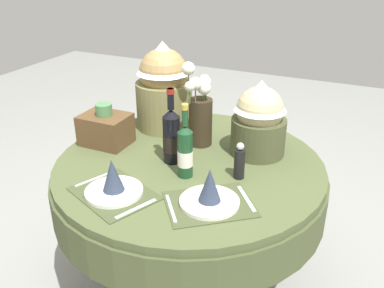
{
  "coord_description": "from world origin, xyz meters",
  "views": [
    {
      "loc": [
        0.75,
        -1.6,
        1.67
      ],
      "look_at": [
        0.0,
        0.03,
        0.8
      ],
      "focal_mm": 39.47,
      "sensor_mm": 36.0,
      "label": 1
    }
  ],
  "objects_px": {
    "dining_table": "(189,187)",
    "wine_bottle_centre": "(171,136)",
    "gift_tub_back_right": "(259,116)",
    "woven_basket_side_left": "(106,128)",
    "wine_bottle_left": "(185,151)",
    "flower_vase": "(200,111)",
    "pepper_mill": "(239,162)",
    "place_setting_right": "(210,194)",
    "gift_tub_back_left": "(164,83)",
    "place_setting_left": "(113,184)"
  },
  "relations": [
    {
      "from": "dining_table",
      "to": "wine_bottle_centre",
      "type": "xyz_separation_m",
      "value": [
        -0.08,
        -0.03,
        0.28
      ]
    },
    {
      "from": "gift_tub_back_right",
      "to": "woven_basket_side_left",
      "type": "xyz_separation_m",
      "value": [
        -0.74,
        -0.22,
        -0.11
      ]
    },
    {
      "from": "wine_bottle_left",
      "to": "flower_vase",
      "type": "bearing_deg",
      "value": 103.13
    },
    {
      "from": "flower_vase",
      "to": "gift_tub_back_right",
      "type": "xyz_separation_m",
      "value": [
        0.3,
        0.03,
        0.02
      ]
    },
    {
      "from": "flower_vase",
      "to": "woven_basket_side_left",
      "type": "relative_size",
      "value": 1.73
    },
    {
      "from": "dining_table",
      "to": "wine_bottle_centre",
      "type": "height_order",
      "value": "wine_bottle_centre"
    },
    {
      "from": "wine_bottle_centre",
      "to": "gift_tub_back_right",
      "type": "distance_m",
      "value": 0.43
    },
    {
      "from": "gift_tub_back_right",
      "to": "woven_basket_side_left",
      "type": "bearing_deg",
      "value": -163.41
    },
    {
      "from": "flower_vase",
      "to": "wine_bottle_centre",
      "type": "relative_size",
      "value": 1.15
    },
    {
      "from": "pepper_mill",
      "to": "place_setting_right",
      "type": "bearing_deg",
      "value": -98.3
    },
    {
      "from": "dining_table",
      "to": "flower_vase",
      "type": "distance_m",
      "value": 0.38
    },
    {
      "from": "flower_vase",
      "to": "pepper_mill",
      "type": "height_order",
      "value": "flower_vase"
    },
    {
      "from": "gift_tub_back_left",
      "to": "woven_basket_side_left",
      "type": "bearing_deg",
      "value": -117.91
    },
    {
      "from": "place_setting_right",
      "to": "gift_tub_back_right",
      "type": "height_order",
      "value": "gift_tub_back_right"
    },
    {
      "from": "place_setting_right",
      "to": "flower_vase",
      "type": "relative_size",
      "value": 1.03
    },
    {
      "from": "place_setting_right",
      "to": "flower_vase",
      "type": "bearing_deg",
      "value": 117.93
    },
    {
      "from": "pepper_mill",
      "to": "gift_tub_back_right",
      "type": "bearing_deg",
      "value": 89.68
    },
    {
      "from": "dining_table",
      "to": "flower_vase",
      "type": "relative_size",
      "value": 3.13
    },
    {
      "from": "pepper_mill",
      "to": "gift_tub_back_right",
      "type": "distance_m",
      "value": 0.29
    },
    {
      "from": "wine_bottle_centre",
      "to": "gift_tub_back_left",
      "type": "height_order",
      "value": "gift_tub_back_left"
    },
    {
      "from": "dining_table",
      "to": "woven_basket_side_left",
      "type": "xyz_separation_m",
      "value": [
        -0.47,
        0.01,
        0.23
      ]
    },
    {
      "from": "wine_bottle_centre",
      "to": "place_setting_right",
      "type": "bearing_deg",
      "value": -41.05
    },
    {
      "from": "dining_table",
      "to": "place_setting_left",
      "type": "distance_m",
      "value": 0.46
    },
    {
      "from": "dining_table",
      "to": "gift_tub_back_left",
      "type": "xyz_separation_m",
      "value": [
        -0.3,
        0.33,
        0.4
      ]
    },
    {
      "from": "place_setting_left",
      "to": "pepper_mill",
      "type": "bearing_deg",
      "value": 38.98
    },
    {
      "from": "woven_basket_side_left",
      "to": "pepper_mill",
      "type": "bearing_deg",
      "value": -3.83
    },
    {
      "from": "dining_table",
      "to": "place_setting_right",
      "type": "xyz_separation_m",
      "value": [
        0.22,
        -0.29,
        0.19
      ]
    },
    {
      "from": "dining_table",
      "to": "wine_bottle_left",
      "type": "distance_m",
      "value": 0.3
    },
    {
      "from": "place_setting_right",
      "to": "wine_bottle_left",
      "type": "relative_size",
      "value": 1.26
    },
    {
      "from": "flower_vase",
      "to": "woven_basket_side_left",
      "type": "distance_m",
      "value": 0.49
    },
    {
      "from": "flower_vase",
      "to": "wine_bottle_left",
      "type": "xyz_separation_m",
      "value": [
        0.08,
        -0.33,
        -0.06
      ]
    },
    {
      "from": "dining_table",
      "to": "place_setting_left",
      "type": "bearing_deg",
      "value": -112.95
    },
    {
      "from": "flower_vase",
      "to": "wine_bottle_left",
      "type": "bearing_deg",
      "value": -76.87
    },
    {
      "from": "place_setting_right",
      "to": "gift_tub_back_left",
      "type": "distance_m",
      "value": 0.84
    },
    {
      "from": "wine_bottle_left",
      "to": "woven_basket_side_left",
      "type": "height_order",
      "value": "wine_bottle_left"
    },
    {
      "from": "dining_table",
      "to": "place_setting_left",
      "type": "height_order",
      "value": "place_setting_left"
    },
    {
      "from": "place_setting_left",
      "to": "woven_basket_side_left",
      "type": "relative_size",
      "value": 1.73
    },
    {
      "from": "gift_tub_back_left",
      "to": "woven_basket_side_left",
      "type": "distance_m",
      "value": 0.4
    },
    {
      "from": "flower_vase",
      "to": "pepper_mill",
      "type": "bearing_deg",
      "value": -39.24
    },
    {
      "from": "pepper_mill",
      "to": "dining_table",
      "type": "bearing_deg",
      "value": 171.0
    },
    {
      "from": "wine_bottle_left",
      "to": "gift_tub_back_right",
      "type": "bearing_deg",
      "value": 57.63
    },
    {
      "from": "woven_basket_side_left",
      "to": "wine_bottle_left",
      "type": "bearing_deg",
      "value": -14.49
    },
    {
      "from": "wine_bottle_left",
      "to": "place_setting_right",
      "type": "bearing_deg",
      "value": -41.93
    },
    {
      "from": "place_setting_right",
      "to": "gift_tub_back_left",
      "type": "height_order",
      "value": "gift_tub_back_left"
    },
    {
      "from": "place_setting_left",
      "to": "woven_basket_side_left",
      "type": "distance_m",
      "value": 0.5
    },
    {
      "from": "wine_bottle_centre",
      "to": "pepper_mill",
      "type": "height_order",
      "value": "wine_bottle_centre"
    },
    {
      "from": "flower_vase",
      "to": "gift_tub_back_left",
      "type": "relative_size",
      "value": 0.86
    },
    {
      "from": "woven_basket_side_left",
      "to": "place_setting_left",
      "type": "bearing_deg",
      "value": -51.6
    },
    {
      "from": "place_setting_right",
      "to": "wine_bottle_centre",
      "type": "bearing_deg",
      "value": 138.95
    },
    {
      "from": "wine_bottle_left",
      "to": "gift_tub_back_left",
      "type": "distance_m",
      "value": 0.58
    }
  ]
}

